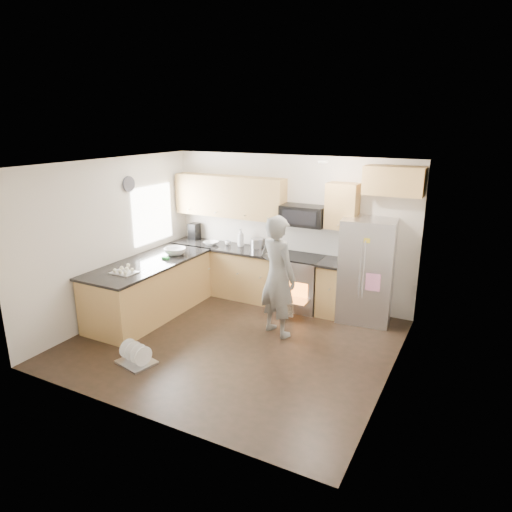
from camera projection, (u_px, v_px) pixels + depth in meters
The scene contains 8 objects.
ground at pixel (233, 342), 6.77m from camera, with size 4.50×4.50×0.00m, color black.
room_shell at pixel (230, 232), 6.32m from camera, with size 4.54×4.04×2.62m.
back_cabinet_run at pixel (253, 247), 8.23m from camera, with size 4.45×0.64×2.50m.
peninsula at pixel (150, 288), 7.62m from camera, with size 0.96×2.36×1.04m.
stove_range at pixel (300, 270), 7.86m from camera, with size 0.76×0.97×1.79m.
refrigerator at pixel (367, 271), 7.31m from camera, with size 0.89×0.73×1.69m.
person at pixel (277, 276), 6.80m from camera, with size 0.68×0.44×1.86m, color gray.
dish_rack at pixel (136, 358), 6.16m from camera, with size 0.56×0.49×0.30m.
Camera 1 is at (3.12, -5.27, 3.16)m, focal length 32.00 mm.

